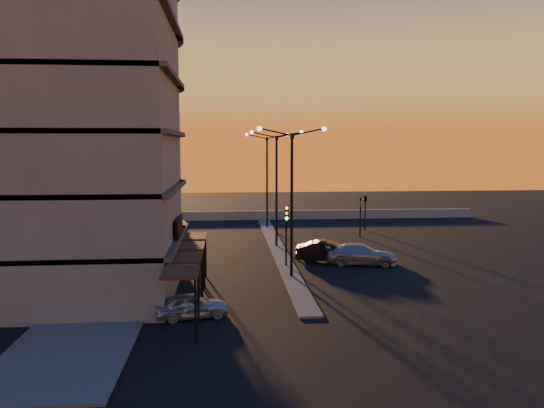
{
  "coord_description": "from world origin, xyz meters",
  "views": [
    {
      "loc": [
        -4.05,
        -32.57,
        8.4
      ],
      "look_at": [
        -0.78,
        5.2,
        4.11
      ],
      "focal_mm": 35.0,
      "sensor_mm": 36.0,
      "label": 1
    }
  ],
  "objects": [
    {
      "name": "signal_east_b",
      "position": [
        9.5,
        18.0,
        3.1
      ],
      "size": [
        0.42,
        1.99,
        3.6
      ],
      "color": "black",
      "rests_on": "ground"
    },
    {
      "name": "building",
      "position": [
        -14.0,
        0.03,
        11.91
      ],
      "size": [
        14.35,
        17.08,
        25.0
      ],
      "color": "slate",
      "rests_on": "ground"
    },
    {
      "name": "signal_east_a",
      "position": [
        8.0,
        14.0,
        1.93
      ],
      "size": [
        0.13,
        0.16,
        3.6
      ],
      "color": "black",
      "rests_on": "ground"
    },
    {
      "name": "streetlamp_far",
      "position": [
        0.0,
        20.0,
        5.59
      ],
      "size": [
        4.32,
        0.32,
        9.51
      ],
      "color": "black",
      "rests_on": "ground"
    },
    {
      "name": "traffic_light_main",
      "position": [
        0.0,
        2.87,
        2.89
      ],
      "size": [
        0.28,
        0.44,
        4.25
      ],
      "color": "black",
      "rests_on": "ground"
    },
    {
      "name": "ground",
      "position": [
        0.0,
        0.0,
        0.0
      ],
      "size": [
        120.0,
        120.0,
        0.0
      ],
      "primitive_type": "plane",
      "color": "black",
      "rests_on": "ground"
    },
    {
      "name": "streetlamp_mid",
      "position": [
        0.0,
        10.0,
        5.59
      ],
      "size": [
        4.32,
        0.32,
        9.51
      ],
      "color": "black",
      "rests_on": "ground"
    },
    {
      "name": "parapet",
      "position": [
        2.0,
        26.0,
        0.5
      ],
      "size": [
        44.0,
        0.5,
        1.0
      ],
      "primitive_type": "cube",
      "color": "gray",
      "rests_on": "ground"
    },
    {
      "name": "median",
      "position": [
        0.0,
        10.0,
        0.06
      ],
      "size": [
        1.2,
        36.0,
        0.12
      ],
      "primitive_type": "cube",
      "color": "#51514E",
      "rests_on": "ground"
    },
    {
      "name": "sidewalk_west",
      "position": [
        -10.5,
        4.0,
        0.06
      ],
      "size": [
        5.0,
        40.0,
        0.12
      ],
      "primitive_type": "cube",
      "color": "#51514E",
      "rests_on": "ground"
    },
    {
      "name": "car_hatchback",
      "position": [
        -5.8,
        -7.35,
        0.61
      ],
      "size": [
        3.82,
        2.17,
        1.23
      ],
      "primitive_type": "imported",
      "rotation": [
        0.0,
        0.0,
        1.78
      ],
      "color": "#B1B3B9",
      "rests_on": "ground"
    },
    {
      "name": "car_wagon",
      "position": [
        5.31,
        3.25,
        0.73
      ],
      "size": [
        5.27,
        2.82,
        1.45
      ],
      "primitive_type": "imported",
      "rotation": [
        0.0,
        0.0,
        1.41
      ],
      "color": "#A3A6AB",
      "rests_on": "ground"
    },
    {
      "name": "streetlamp_near",
      "position": [
        0.0,
        0.0,
        5.59
      ],
      "size": [
        4.32,
        0.32,
        9.51
      ],
      "color": "black",
      "rests_on": "ground"
    },
    {
      "name": "car_sedan",
      "position": [
        3.17,
        4.31,
        0.75
      ],
      "size": [
        4.8,
        2.48,
        1.51
      ],
      "primitive_type": "imported",
      "rotation": [
        0.0,
        0.0,
        1.37
      ],
      "color": "black",
      "rests_on": "ground"
    }
  ]
}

